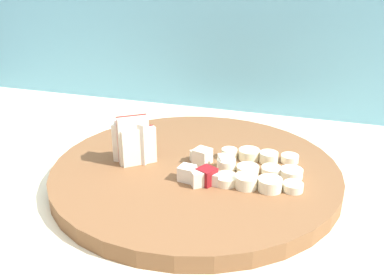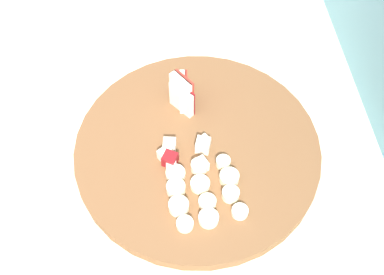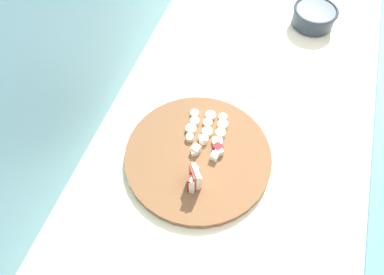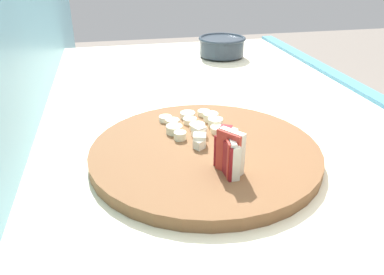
{
  "view_description": "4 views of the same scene",
  "coord_description": "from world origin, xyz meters",
  "px_view_note": "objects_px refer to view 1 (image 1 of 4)",
  "views": [
    {
      "loc": [
        0.03,
        -0.4,
        1.19
      ],
      "look_at": [
        -0.13,
        0.11,
        0.96
      ],
      "focal_mm": 39.67,
      "sensor_mm": 36.0,
      "label": 1
    },
    {
      "loc": [
        0.27,
        0.05,
        1.53
      ],
      "look_at": [
        -0.11,
        0.08,
        0.97
      ],
      "focal_mm": 42.87,
      "sensor_mm": 36.0,
      "label": 2
    },
    {
      "loc": [
        -0.58,
        -0.04,
        1.75
      ],
      "look_at": [
        -0.08,
        0.12,
        0.93
      ],
      "focal_mm": 33.55,
      "sensor_mm": 36.0,
      "label": 3
    },
    {
      "loc": [
        -0.68,
        0.24,
        1.23
      ],
      "look_at": [
        -0.15,
        0.12,
        0.96
      ],
      "focal_mm": 36.08,
      "sensor_mm": 36.0,
      "label": 4
    }
  ],
  "objects_px": {
    "cutting_board": "(195,172)",
    "apple_dice_pile": "(205,168)",
    "apple_wedge_fan": "(133,142)",
    "banana_slice_rows": "(257,169)"
  },
  "relations": [
    {
      "from": "banana_slice_rows",
      "to": "apple_dice_pile",
      "type": "bearing_deg",
      "value": -160.51
    },
    {
      "from": "cutting_board",
      "to": "apple_wedge_fan",
      "type": "relative_size",
      "value": 5.84
    },
    {
      "from": "apple_dice_pile",
      "to": "banana_slice_rows",
      "type": "xyz_separation_m",
      "value": [
        0.06,
        0.02,
        -0.0
      ]
    },
    {
      "from": "apple_wedge_fan",
      "to": "banana_slice_rows",
      "type": "xyz_separation_m",
      "value": [
        0.17,
        0.02,
        -0.02
      ]
    },
    {
      "from": "cutting_board",
      "to": "apple_dice_pile",
      "type": "bearing_deg",
      "value": -50.3
    },
    {
      "from": "cutting_board",
      "to": "apple_dice_pile",
      "type": "distance_m",
      "value": 0.04
    },
    {
      "from": "cutting_board",
      "to": "apple_dice_pile",
      "type": "xyz_separation_m",
      "value": [
        0.02,
        -0.02,
        0.02
      ]
    },
    {
      "from": "apple_wedge_fan",
      "to": "apple_dice_pile",
      "type": "bearing_deg",
      "value": -4.09
    },
    {
      "from": "apple_dice_pile",
      "to": "banana_slice_rows",
      "type": "height_order",
      "value": "apple_dice_pile"
    },
    {
      "from": "apple_wedge_fan",
      "to": "apple_dice_pile",
      "type": "xyz_separation_m",
      "value": [
        0.1,
        -0.01,
        -0.02
      ]
    }
  ]
}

